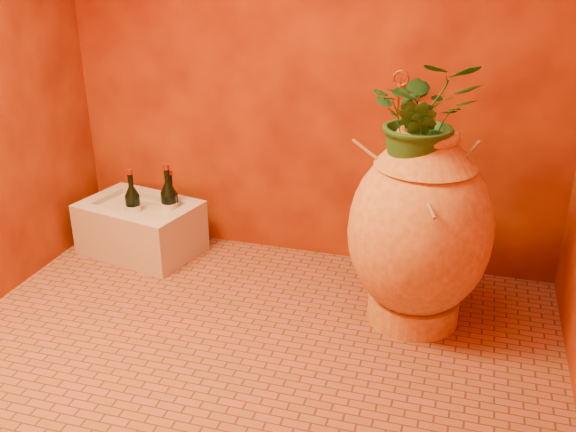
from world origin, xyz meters
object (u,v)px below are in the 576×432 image
(amphora, at_px, (419,230))
(stone_basin, at_px, (141,228))
(wine_bottle_c, at_px, (172,205))
(wall_tap, at_px, (400,89))
(wine_bottle_a, at_px, (133,208))
(wine_bottle_b, at_px, (169,205))

(amphora, height_order, stone_basin, amphora)
(wine_bottle_c, height_order, wall_tap, wall_tap)
(wall_tap, bearing_deg, stone_basin, -173.02)
(amphora, xyz_separation_m, wall_tap, (-0.17, 0.41, 0.50))
(wine_bottle_c, xyz_separation_m, wall_tap, (1.14, 0.09, 0.67))
(wine_bottle_a, relative_size, wine_bottle_b, 0.93)
(stone_basin, xyz_separation_m, wine_bottle_b, (0.17, 0.02, 0.14))
(wine_bottle_a, bearing_deg, amphora, -8.31)
(wine_bottle_b, xyz_separation_m, wall_tap, (1.13, 0.13, 0.65))
(amphora, distance_m, wall_tap, 0.67)
(wine_bottle_a, bearing_deg, wine_bottle_b, 19.94)
(amphora, xyz_separation_m, wine_bottle_c, (-1.31, 0.32, -0.17))
(wine_bottle_c, relative_size, wall_tap, 1.66)
(amphora, distance_m, wine_bottle_b, 1.34)
(amphora, height_order, wall_tap, wall_tap)
(stone_basin, bearing_deg, amphora, -9.84)
(wine_bottle_a, xyz_separation_m, wine_bottle_b, (0.17, 0.06, 0.01))
(stone_basin, distance_m, wall_tap, 1.53)
(wine_bottle_a, relative_size, wine_bottle_c, 1.09)
(wine_bottle_b, relative_size, wall_tap, 1.93)
(wine_bottle_a, bearing_deg, wall_tap, 8.60)
(stone_basin, relative_size, wine_bottle_a, 2.03)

